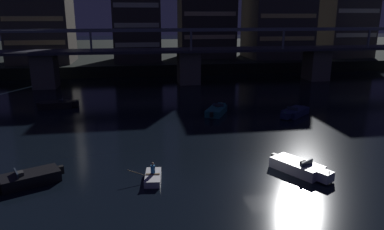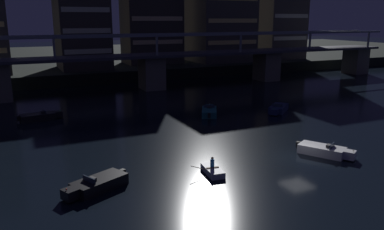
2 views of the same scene
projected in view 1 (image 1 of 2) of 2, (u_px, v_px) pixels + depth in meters
The scene contains 13 objects.
ground_plane at pixel (264, 174), 27.43m from camera, with size 400.00×400.00×0.00m, color black.
far_riverbank at pixel (165, 51), 109.52m from camera, with size 240.00×80.00×2.20m, color black.
river_bridge at pixel (189, 59), 63.00m from camera, with size 101.67×6.40×9.38m.
tower_west_low at pixel (38, 6), 72.23m from camera, with size 12.00×11.34×22.56m.
tower_west_tall at pixel (136, 14), 75.40m from camera, with size 9.42×11.50×19.40m.
tower_central at pixel (207, 2), 80.45m from camera, with size 12.22×8.28×24.88m.
tower_east_tall at pixel (278, 4), 80.80m from camera, with size 13.25×12.43×23.80m.
speedboat_near_center at pixel (294, 112), 43.18m from camera, with size 4.59×4.15×1.16m.
speedboat_near_right at pixel (299, 167), 27.52m from camera, with size 3.62×4.86×1.16m.
speedboat_mid_left at pixel (27, 179), 25.61m from camera, with size 4.98×3.33×1.16m.
speedboat_mid_center at pixel (217, 111), 43.99m from camera, with size 3.48×4.91×1.16m.
speedboat_mid_right at pixel (58, 104), 47.00m from camera, with size 5.23×2.24×1.16m.
dinghy_with_paddler at pixel (153, 177), 26.20m from camera, with size 2.50×2.71×1.36m.
Camera 1 is at (-9.42, -24.09, 11.55)m, focal length 33.93 mm.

